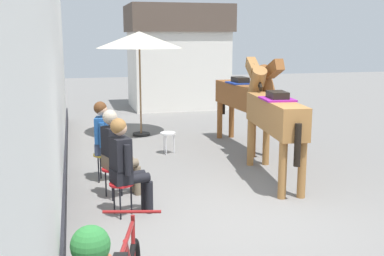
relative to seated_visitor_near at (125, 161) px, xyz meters
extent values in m
plane|color=slate|center=(1.54, 2.54, -0.78)|extent=(40.00, 40.00, 0.00)
cube|color=white|center=(-1.01, 1.04, 0.92)|extent=(0.30, 14.00, 3.40)
cube|color=black|center=(-0.99, 1.04, -0.60)|extent=(0.34, 14.00, 0.36)
cube|color=silver|center=(2.94, 9.87, 0.52)|extent=(3.20, 2.40, 2.60)
cube|color=brown|center=(2.94, 9.87, 2.27)|extent=(3.40, 2.60, 0.90)
cylinder|color=red|center=(-0.06, -0.02, -0.31)|extent=(0.34, 0.34, 0.03)
cylinder|color=black|center=(0.07, 0.02, -0.55)|extent=(0.02, 0.02, 0.45)
cylinder|color=black|center=(-0.16, 0.08, -0.55)|extent=(0.02, 0.02, 0.45)
cylinder|color=black|center=(-0.10, -0.15, -0.55)|extent=(0.02, 0.02, 0.45)
cube|color=black|center=(-0.06, -0.02, -0.20)|extent=(0.31, 0.37, 0.20)
cube|color=black|center=(-0.06, -0.02, 0.12)|extent=(0.30, 0.39, 0.44)
sphere|color=tan|center=(-0.06, -0.02, 0.47)|extent=(0.20, 0.20, 0.20)
sphere|color=olive|center=(-0.08, -0.02, 0.50)|extent=(0.22, 0.22, 0.22)
cylinder|color=black|center=(0.10, 0.11, -0.25)|extent=(0.40, 0.22, 0.13)
cylinder|color=black|center=(0.28, 0.16, -0.55)|extent=(0.11, 0.11, 0.46)
cylinder|color=black|center=(0.14, -0.04, -0.25)|extent=(0.40, 0.22, 0.13)
cylinder|color=black|center=(0.33, 0.00, -0.55)|extent=(0.11, 0.11, 0.46)
cylinder|color=black|center=(-0.09, 0.18, 0.07)|extent=(0.09, 0.09, 0.42)
cylinder|color=black|center=(0.01, -0.20, 0.07)|extent=(0.09, 0.09, 0.42)
cylinder|color=red|center=(-0.11, 0.76, -0.31)|extent=(0.34, 0.34, 0.03)
cylinder|color=black|center=(0.02, 0.81, -0.55)|extent=(0.02, 0.02, 0.45)
cylinder|color=black|center=(-0.22, 0.85, -0.55)|extent=(0.02, 0.02, 0.45)
cylinder|color=black|center=(-0.14, 0.62, -0.55)|extent=(0.02, 0.02, 0.45)
cube|color=brown|center=(-0.11, 0.76, -0.20)|extent=(0.33, 0.38, 0.20)
cube|color=black|center=(-0.11, 0.76, 0.12)|extent=(0.32, 0.39, 0.44)
sphere|color=tan|center=(-0.11, 0.76, 0.47)|extent=(0.20, 0.20, 0.20)
sphere|color=#B2A38E|center=(-0.13, 0.76, 0.50)|extent=(0.22, 0.22, 0.22)
cylinder|color=brown|center=(0.04, 0.90, -0.25)|extent=(0.40, 0.25, 0.13)
cylinder|color=brown|center=(0.22, 0.96, -0.55)|extent=(0.11, 0.11, 0.46)
cylinder|color=brown|center=(0.09, 0.75, -0.25)|extent=(0.40, 0.25, 0.13)
cylinder|color=brown|center=(0.27, 0.81, -0.55)|extent=(0.11, 0.11, 0.46)
cylinder|color=black|center=(-0.16, 0.96, 0.07)|extent=(0.09, 0.09, 0.42)
cylinder|color=black|center=(-0.03, 0.58, 0.07)|extent=(0.09, 0.09, 0.42)
cylinder|color=gold|center=(-0.20, 1.70, -0.31)|extent=(0.34, 0.34, 0.03)
cylinder|color=black|center=(-0.06, 1.67, -0.55)|extent=(0.02, 0.02, 0.45)
cylinder|color=black|center=(-0.24, 1.83, -0.55)|extent=(0.02, 0.02, 0.45)
cylinder|color=black|center=(-0.29, 1.60, -0.55)|extent=(0.02, 0.02, 0.45)
cube|color=#2D3851|center=(-0.20, 1.70, -0.20)|extent=(0.30, 0.36, 0.20)
cube|color=#1E4C8C|center=(-0.20, 1.70, 0.12)|extent=(0.28, 0.38, 0.44)
sphere|color=tan|center=(-0.20, 1.70, 0.47)|extent=(0.20, 0.20, 0.20)
sphere|color=#593319|center=(-0.22, 1.70, 0.50)|extent=(0.22, 0.22, 0.22)
cylinder|color=#2D3851|center=(0.00, 1.74, -0.25)|extent=(0.40, 0.20, 0.13)
cylinder|color=#2D3851|center=(0.19, 1.70, -0.55)|extent=(0.11, 0.11, 0.46)
cylinder|color=#2D3851|center=(-0.03, 1.58, -0.25)|extent=(0.40, 0.20, 0.13)
cylinder|color=#2D3851|center=(0.16, 1.55, -0.55)|extent=(0.11, 0.11, 0.46)
cylinder|color=#1E4C8C|center=(-0.14, 1.89, 0.07)|extent=(0.09, 0.09, 0.42)
cylinder|color=#1E4C8C|center=(-0.22, 1.50, 0.07)|extent=(0.09, 0.09, 0.42)
cube|color=#9E6B38|center=(2.67, 1.03, 0.38)|extent=(0.69, 2.24, 0.52)
cylinder|color=#9E6B38|center=(2.63, 2.02, -0.33)|extent=(0.13, 0.13, 0.90)
cylinder|color=#9E6B38|center=(2.94, 1.99, -0.33)|extent=(0.13, 0.13, 0.90)
cylinder|color=#9E6B38|center=(2.41, 0.10, -0.33)|extent=(0.13, 0.13, 0.90)
cylinder|color=#9E6B38|center=(2.72, 0.06, -0.33)|extent=(0.13, 0.13, 0.90)
cylinder|color=#9E6B38|center=(2.81, 2.22, 0.77)|extent=(0.35, 0.66, 0.73)
cube|color=#9E6B38|center=(2.85, 2.56, 1.08)|extent=(0.24, 0.55, 0.40)
cube|color=black|center=(2.81, 2.20, 0.91)|extent=(0.11, 0.63, 0.48)
cylinder|color=black|center=(2.54, -0.10, 0.11)|extent=(0.11, 0.11, 0.65)
cube|color=#8C1E8C|center=(2.66, 0.93, 0.66)|extent=(0.57, 0.65, 0.03)
cube|color=black|center=(2.66, 0.93, 0.73)|extent=(0.33, 0.47, 0.12)
cube|color=brown|center=(3.01, 3.59, 0.38)|extent=(0.55, 2.22, 0.52)
cylinder|color=brown|center=(3.22, 2.62, -0.33)|extent=(0.13, 0.13, 0.90)
cylinder|color=brown|center=(2.91, 2.60, -0.33)|extent=(0.13, 0.13, 0.90)
cylinder|color=brown|center=(3.12, 4.56, -0.33)|extent=(0.13, 0.13, 0.90)
cylinder|color=brown|center=(2.81, 4.54, -0.33)|extent=(0.13, 0.13, 0.90)
cylinder|color=brown|center=(3.07, 2.39, 0.77)|extent=(0.31, 0.64, 0.73)
cube|color=brown|center=(3.09, 2.05, 1.08)|extent=(0.21, 0.54, 0.40)
cube|color=black|center=(3.07, 2.41, 0.91)|extent=(0.07, 0.63, 0.48)
cylinder|color=black|center=(2.95, 4.73, 0.11)|extent=(0.11, 0.11, 0.65)
cube|color=navy|center=(3.01, 3.69, 0.66)|extent=(0.53, 0.63, 0.03)
cube|color=black|center=(3.01, 3.69, 0.73)|extent=(0.30, 0.45, 0.12)
sphere|color=#2D7A38|center=(-0.56, -1.85, -0.34)|extent=(0.40, 0.40, 0.40)
cylinder|color=maroon|center=(-0.31, -2.90, 0.15)|extent=(0.22, 0.79, 0.09)
cylinder|color=maroon|center=(-0.21, -2.48, -0.12)|extent=(0.06, 0.09, 0.60)
cylinder|color=maroon|center=(-0.22, -2.51, 0.23)|extent=(0.49, 0.14, 0.03)
cylinder|color=black|center=(0.98, 5.32, -0.75)|extent=(0.44, 0.44, 0.06)
cylinder|color=olive|center=(0.98, 5.32, 0.32)|extent=(0.04, 0.04, 2.20)
cone|color=beige|center=(0.98, 5.32, 1.60)|extent=(2.10, 2.10, 0.40)
cylinder|color=white|center=(1.27, 3.31, -0.33)|extent=(0.32, 0.32, 0.03)
cylinder|color=silver|center=(1.40, 3.31, -0.56)|extent=(0.02, 0.02, 0.43)
cylinder|color=silver|center=(1.20, 3.43, -0.56)|extent=(0.02, 0.02, 0.43)
cylinder|color=silver|center=(1.20, 3.20, -0.56)|extent=(0.02, 0.02, 0.43)
camera|label=1|loc=(-0.66, -6.33, 1.70)|focal=44.23mm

